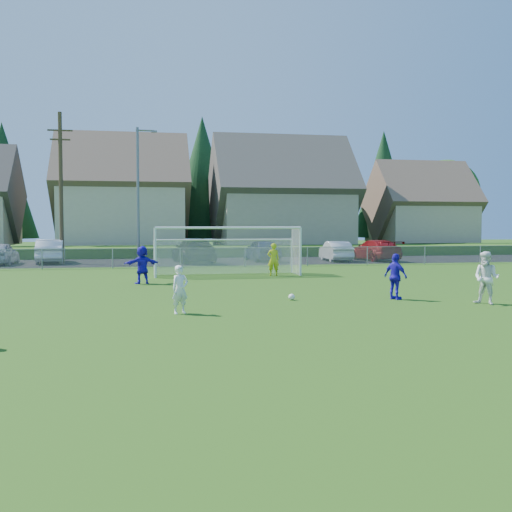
# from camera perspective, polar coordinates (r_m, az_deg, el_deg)

# --- Properties ---
(ground) EXTENTS (160.00, 160.00, 0.00)m
(ground) POSITION_cam_1_polar(r_m,az_deg,el_deg) (15.31, 5.70, -6.80)
(ground) COLOR #193D0C
(ground) RESTS_ON ground
(asphalt_lot) EXTENTS (60.00, 60.00, 0.00)m
(asphalt_lot) POSITION_cam_1_polar(r_m,az_deg,el_deg) (42.25, -4.99, -0.52)
(asphalt_lot) COLOR black
(asphalt_lot) RESTS_ON ground
(grass_embankment) EXTENTS (70.00, 6.00, 0.80)m
(grass_embankment) POSITION_cam_1_polar(r_m,az_deg,el_deg) (49.69, -5.88, 0.46)
(grass_embankment) COLOR #1E420F
(grass_embankment) RESTS_ON ground
(soccer_ball) EXTENTS (0.22, 0.22, 0.22)m
(soccer_ball) POSITION_cam_1_polar(r_m,az_deg,el_deg) (20.69, 3.41, -3.92)
(soccer_ball) COLOR white
(soccer_ball) RESTS_ON ground
(player_white_a) EXTENTS (0.61, 0.52, 1.42)m
(player_white_a) POSITION_cam_1_polar(r_m,az_deg,el_deg) (17.62, -7.25, -3.18)
(player_white_a) COLOR white
(player_white_a) RESTS_ON ground
(player_white_b) EXTENTS (1.02, 1.06, 1.73)m
(player_white_b) POSITION_cam_1_polar(r_m,az_deg,el_deg) (20.87, 21.10, -1.97)
(player_white_b) COLOR white
(player_white_b) RESTS_ON ground
(player_blue_a) EXTENTS (0.78, 1.01, 1.60)m
(player_blue_a) POSITION_cam_1_polar(r_m,az_deg,el_deg) (21.33, 13.16, -1.92)
(player_blue_a) COLOR #2414C3
(player_blue_a) RESTS_ON ground
(player_blue_b) EXTENTS (1.63, 0.97, 1.68)m
(player_blue_b) POSITION_cam_1_polar(r_m,az_deg,el_deg) (26.79, -10.79, -0.82)
(player_blue_b) COLOR #2414C3
(player_blue_b) RESTS_ON ground
(goalkeeper) EXTENTS (0.64, 0.45, 1.66)m
(goalkeeper) POSITION_cam_1_polar(r_m,az_deg,el_deg) (30.39, 1.66, -0.33)
(goalkeeper) COLOR #CBCF18
(goalkeeper) RESTS_ON ground
(car_a) EXTENTS (1.81, 4.32, 1.46)m
(car_a) POSITION_cam_1_polar(r_m,az_deg,el_deg) (42.19, -23.16, 0.23)
(car_a) COLOR #ACAEB4
(car_a) RESTS_ON ground
(car_b) EXTENTS (2.08, 4.97, 1.60)m
(car_b) POSITION_cam_1_polar(r_m,az_deg,el_deg) (42.71, -18.97, 0.43)
(car_b) COLOR white
(car_b) RESTS_ON ground
(car_d) EXTENTS (2.91, 5.84, 1.63)m
(car_d) POSITION_cam_1_polar(r_m,az_deg,el_deg) (40.89, -5.94, 0.50)
(car_d) COLOR black
(car_d) RESTS_ON ground
(car_e) EXTENTS (2.21, 4.70, 1.55)m
(car_e) POSITION_cam_1_polar(r_m,az_deg,el_deg) (42.49, 0.59, 0.55)
(car_e) COLOR #161D4F
(car_e) RESTS_ON ground
(car_f) EXTENTS (1.74, 4.35, 1.41)m
(car_f) POSITION_cam_1_polar(r_m,az_deg,el_deg) (42.94, 7.61, 0.46)
(car_f) COLOR silver
(car_f) RESTS_ON ground
(car_g) EXTENTS (2.65, 5.36, 1.50)m
(car_g) POSITION_cam_1_polar(r_m,az_deg,el_deg) (44.00, 11.25, 0.54)
(car_g) COLOR maroon
(car_g) RESTS_ON ground
(soccer_goal) EXTENTS (7.42, 1.90, 2.50)m
(soccer_goal) POSITION_cam_1_polar(r_m,az_deg,el_deg) (30.82, -2.82, 1.20)
(soccer_goal) COLOR white
(soccer_goal) RESTS_ON ground
(chainlink_fence) EXTENTS (52.06, 0.06, 1.20)m
(chainlink_fence) POSITION_cam_1_polar(r_m,az_deg,el_deg) (36.76, -4.12, -0.07)
(chainlink_fence) COLOR gray
(chainlink_fence) RESTS_ON ground
(streetlight) EXTENTS (1.38, 0.18, 9.00)m
(streetlight) POSITION_cam_1_polar(r_m,az_deg,el_deg) (40.51, -11.11, 6.12)
(streetlight) COLOR slate
(streetlight) RESTS_ON ground
(utility_pole) EXTENTS (1.60, 0.26, 10.00)m
(utility_pole) POSITION_cam_1_polar(r_m,az_deg,el_deg) (41.85, -18.09, 6.35)
(utility_pole) COLOR #473321
(utility_pole) RESTS_ON ground
(houses_row) EXTENTS (53.90, 11.45, 13.27)m
(houses_row) POSITION_cam_1_polar(r_m,az_deg,el_deg) (57.45, -4.59, 7.73)
(houses_row) COLOR tan
(houses_row) RESTS_ON ground
(tree_row) EXTENTS (65.98, 12.36, 13.80)m
(tree_row) POSITION_cam_1_polar(r_m,az_deg,el_deg) (63.56, -6.05, 6.89)
(tree_row) COLOR #382616
(tree_row) RESTS_ON ground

